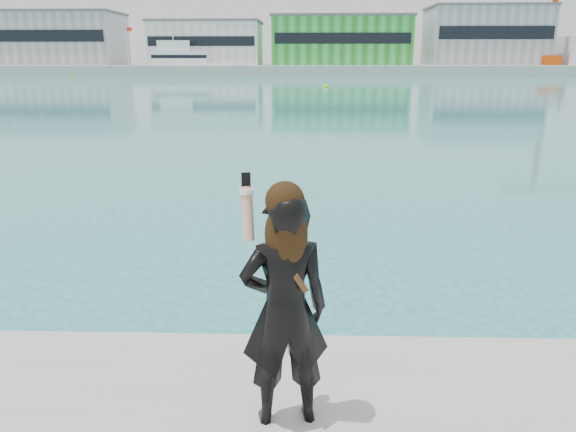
% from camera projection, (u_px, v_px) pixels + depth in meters
% --- Properties ---
extents(far_quay, '(320.00, 40.00, 2.00)m').
position_uv_depth(far_quay, '(304.00, 69.00, 129.13)').
color(far_quay, '#9E9E99').
rests_on(far_quay, ground).
extents(warehouse_grey_left, '(26.52, 16.36, 11.50)m').
position_uv_depth(warehouse_grey_left, '(62.00, 39.00, 127.00)').
color(warehouse_grey_left, gray).
rests_on(warehouse_grey_left, far_quay).
extents(warehouse_white, '(24.48, 15.35, 9.50)m').
position_uv_depth(warehouse_white, '(207.00, 43.00, 126.29)').
color(warehouse_white, silver).
rests_on(warehouse_white, far_quay).
extents(warehouse_green, '(30.60, 16.36, 10.50)m').
position_uv_depth(warehouse_green, '(340.00, 41.00, 125.27)').
color(warehouse_green, '#228A24').
rests_on(warehouse_green, far_quay).
extents(warehouse_grey_right, '(25.50, 15.35, 12.50)m').
position_uv_depth(warehouse_grey_right, '(485.00, 36.00, 124.05)').
color(warehouse_grey_right, gray).
rests_on(warehouse_grey_right, far_quay).
extents(dock_crane, '(23.00, 4.00, 24.00)m').
position_uv_depth(dock_crane, '(562.00, 0.00, 116.07)').
color(dock_crane, '#C7430B').
rests_on(dock_crane, far_quay).
extents(flagpole_left, '(1.28, 0.16, 8.00)m').
position_uv_depth(flagpole_left, '(128.00, 43.00, 120.10)').
color(flagpole_left, silver).
rests_on(flagpole_left, far_quay).
extents(flagpole_right, '(1.28, 0.16, 8.00)m').
position_uv_depth(flagpole_right, '(409.00, 43.00, 118.33)').
color(flagpole_right, silver).
rests_on(flagpole_right, far_quay).
extents(motor_yacht, '(20.00, 8.79, 9.03)m').
position_uv_depth(motor_yacht, '(182.00, 63.00, 114.77)').
color(motor_yacht, white).
rests_on(motor_yacht, ground).
extents(buoy_near, '(0.50, 0.50, 0.50)m').
position_uv_depth(buoy_near, '(325.00, 87.00, 66.41)').
color(buoy_near, '#FFEC0D').
rests_on(buoy_near, ground).
extents(buoy_far, '(0.50, 0.50, 0.50)m').
position_uv_depth(buoy_far, '(70.00, 78.00, 99.43)').
color(buoy_far, '#FFEC0D').
rests_on(buoy_far, ground).
extents(woman, '(0.64, 0.48, 1.68)m').
position_uv_depth(woman, '(285.00, 304.00, 3.61)').
color(woman, black).
rests_on(woman, near_quay).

